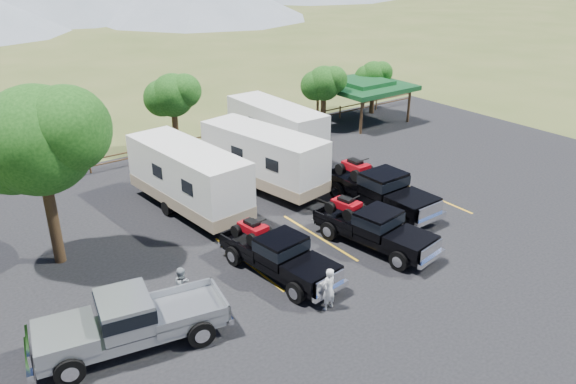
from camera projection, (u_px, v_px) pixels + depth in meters
ground at (411, 260)px, 24.74m from camera, size 320.00×320.00×0.00m
asphalt_lot at (364, 234)px, 26.95m from camera, size 44.00×34.00×0.04m
stall_lines at (350, 225)px, 27.67m from camera, size 12.12×5.50×0.01m
tree_big_nw at (37, 140)px, 22.34m from camera, size 5.54×5.18×7.84m
tree_ne_a at (324, 84)px, 40.73m from camera, size 3.11×2.92×4.76m
tree_ne_b at (373, 76)px, 44.86m from camera, size 2.77×2.59×4.27m
tree_north at (172, 95)px, 36.11m from camera, size 3.46×3.24×5.25m
rail_fence at (232, 134)px, 39.21m from camera, size 36.12×0.12×1.00m
pavilion at (364, 85)px, 43.18m from camera, size 6.20×6.20×3.22m
rig_left at (277, 253)px, 23.31m from camera, size 2.69×6.15×1.99m
rig_center at (373, 227)px, 25.45m from camera, size 2.89×6.29×2.02m
rig_right at (379, 188)px, 29.19m from camera, size 2.54×6.83×2.26m
trailer_left at (188, 178)px, 28.55m from camera, size 3.29×9.91×3.43m
trailer_center at (263, 159)px, 31.26m from camera, size 3.83×9.75×3.37m
trailer_right at (276, 130)px, 36.12m from camera, size 2.62×9.73×3.39m
pickup_silver at (131, 320)px, 19.02m from camera, size 6.95×3.31×2.00m
person_a at (328, 289)px, 21.03m from camera, size 0.68×0.48×1.75m
person_b at (183, 286)px, 21.30m from camera, size 1.00×0.95×1.62m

